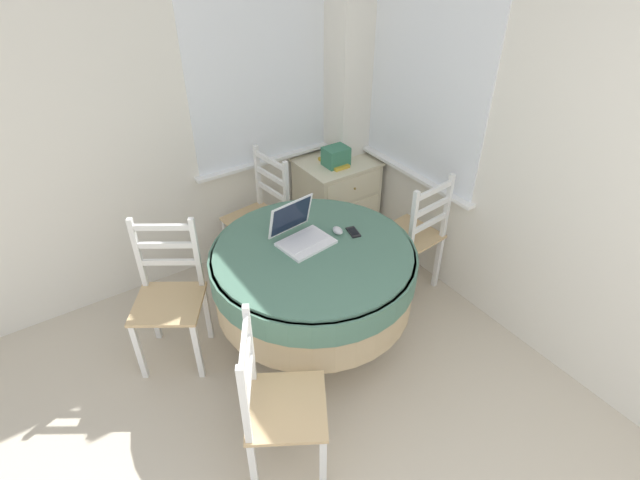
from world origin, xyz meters
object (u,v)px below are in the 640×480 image
object	(u,v)px
laptop	(301,234)
corner_cabinet	(336,200)
dining_chair_left_flank	(170,298)
computer_mouse	(338,231)
round_dining_table	(313,272)
dining_chair_near_right_window	(413,237)
dining_chair_near_back_window	(260,218)
cell_phone	(353,232)
book_on_cabinet	(334,163)
dining_chair_camera_near	(277,406)
storage_box	(336,156)

from	to	relation	value
laptop	corner_cabinet	size ratio (longest dim) A/B	0.48
laptop	dining_chair_left_flank	distance (m)	0.90
laptop	computer_mouse	xyz separation A→B (m)	(0.23, -0.06, -0.03)
round_dining_table	dining_chair_near_right_window	world-z (taller)	dining_chair_near_right_window
round_dining_table	dining_chair_near_right_window	xyz separation A→B (m)	(0.89, 0.06, -0.12)
dining_chair_near_back_window	dining_chair_near_right_window	xyz separation A→B (m)	(0.79, -0.84, 0.00)
cell_phone	laptop	bearing A→B (deg)	160.85
cell_phone	book_on_cabinet	world-z (taller)	cell_phone
cell_phone	dining_chair_near_right_window	size ratio (longest dim) A/B	0.13
dining_chair_near_back_window	book_on_cabinet	bearing A→B (deg)	0.76
computer_mouse	dining_chair_camera_near	world-z (taller)	dining_chair_camera_near
computer_mouse	laptop	bearing A→B (deg)	165.36
dining_chair_camera_near	dining_chair_left_flank	size ratio (longest dim) A/B	1.00
storage_box	round_dining_table	bearing A→B (deg)	-131.90
book_on_cabinet	dining_chair_left_flank	bearing A→B (deg)	-162.37
round_dining_table	dining_chair_left_flank	world-z (taller)	dining_chair_left_flank
storage_box	book_on_cabinet	bearing A→B (deg)	97.67
computer_mouse	cell_phone	bearing A→B (deg)	-30.26
cell_phone	dining_chair_near_right_window	bearing A→B (deg)	4.58
laptop	dining_chair_near_back_window	distance (m)	0.85
storage_box	book_on_cabinet	size ratio (longest dim) A/B	0.75
dining_chair_left_flank	round_dining_table	bearing A→B (deg)	-27.05
laptop	dining_chair_near_right_window	xyz separation A→B (m)	(0.90, -0.06, -0.34)
dining_chair_near_back_window	dining_chair_left_flank	size ratio (longest dim) A/B	1.00
cell_phone	dining_chair_left_flank	world-z (taller)	dining_chair_left_flank
cell_phone	dining_chair_near_back_window	size ratio (longest dim) A/B	0.13
dining_chair_near_back_window	dining_chair_near_right_window	world-z (taller)	same
book_on_cabinet	computer_mouse	bearing A→B (deg)	-123.89
dining_chair_camera_near	corner_cabinet	size ratio (longest dim) A/B	1.33
laptop	dining_chair_camera_near	bearing A→B (deg)	-129.07
dining_chair_near_right_window	dining_chair_camera_near	distance (m)	1.68
dining_chair_camera_near	corner_cabinet	world-z (taller)	dining_chair_camera_near
cell_phone	dining_chair_camera_near	world-z (taller)	dining_chair_camera_near
laptop	dining_chair_near_back_window	xyz separation A→B (m)	(0.12, 0.77, -0.34)
laptop	book_on_cabinet	world-z (taller)	laptop
laptop	storage_box	world-z (taller)	laptop
dining_chair_camera_near	dining_chair_left_flank	distance (m)	1.06
round_dining_table	dining_chair_left_flank	xyz separation A→B (m)	(-0.79, 0.40, -0.12)
computer_mouse	dining_chair_left_flank	world-z (taller)	dining_chair_left_flank
computer_mouse	dining_chair_near_back_window	distance (m)	0.90
dining_chair_near_right_window	corner_cabinet	size ratio (longest dim) A/B	1.33
dining_chair_near_back_window	dining_chair_camera_near	size ratio (longest dim) A/B	1.00
computer_mouse	round_dining_table	bearing A→B (deg)	-164.82
computer_mouse	dining_chair_near_back_window	bearing A→B (deg)	98.03
dining_chair_left_flank	dining_chair_camera_near	bearing A→B (deg)	-81.44
round_dining_table	cell_phone	world-z (taller)	cell_phone
laptop	corner_cabinet	distance (m)	1.25
cell_phone	storage_box	world-z (taller)	storage_box
dining_chair_near_right_window	storage_box	bearing A→B (deg)	96.81
round_dining_table	computer_mouse	bearing A→B (deg)	15.18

